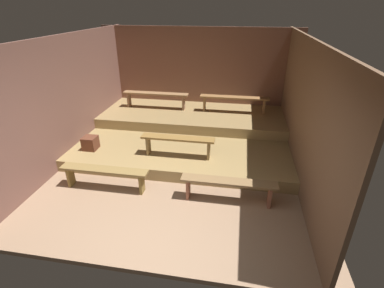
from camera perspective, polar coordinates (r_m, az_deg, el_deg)
The scene contains 12 objects.
ground at distance 6.56m, azimuth -2.35°, elevation -3.27°, with size 5.69×6.15×0.08m, color #8D6F56.
wall_back at distance 8.58m, azimuth 1.31°, elevation 13.69°, with size 5.69×0.06×2.64m, color brown.
wall_left at distance 6.95m, azimuth -23.20°, elevation 8.52°, with size 0.06×6.15×2.64m, color brown.
wall_right at distance 6.01m, azimuth 21.30°, elevation 6.27°, with size 0.06×6.15×2.64m, color brown.
platform_lower at distance 7.22m, azimuth -0.99°, elevation 1.18°, with size 4.89×3.65×0.25m, color #957A4B.
platform_middle at distance 7.92m, azimuth 0.17°, elevation 5.50°, with size 4.89×1.90×0.25m, color #93784B.
bench_floor_left at distance 5.60m, azimuth -17.14°, elevation -5.53°, with size 1.68×0.24×0.44m.
bench_floor_right at distance 5.07m, azimuth 7.32°, elevation -8.10°, with size 1.68×0.24×0.44m.
bench_lower_center at distance 5.98m, azimuth -2.85°, elevation 0.55°, with size 1.55×0.24×0.44m.
bench_middle_left at distance 8.18m, azimuth -7.29°, elevation 9.56°, with size 1.84×0.24×0.44m.
bench_middle_right at distance 7.85m, azimuth 8.43°, elevation 8.76°, with size 1.84×0.24×0.44m.
wooden_crate_lower at distance 6.74m, azimuth -19.67°, elevation 0.19°, with size 0.30×0.30×0.30m, color #5A2F1F.
Camera 1 is at (1.23, -2.89, 3.21)m, focal length 26.65 mm.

